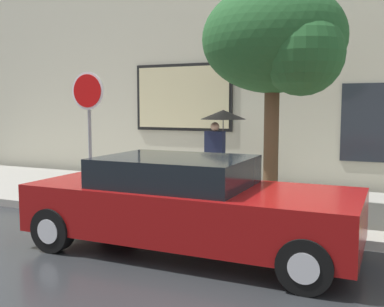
# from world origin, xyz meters

# --- Properties ---
(ground_plane) EXTENTS (60.00, 60.00, 0.00)m
(ground_plane) POSITION_xyz_m (0.00, 0.00, 0.00)
(ground_plane) COLOR #282B2D
(sidewalk) EXTENTS (20.00, 4.00, 0.15)m
(sidewalk) POSITION_xyz_m (0.00, 3.00, 0.07)
(sidewalk) COLOR gray
(sidewalk) RESTS_ON ground
(building_facade) EXTENTS (20.00, 0.67, 7.00)m
(building_facade) POSITION_xyz_m (-0.02, 5.50, 3.49)
(building_facade) COLOR beige
(building_facade) RESTS_ON ground
(parked_car) EXTENTS (4.65, 1.90, 1.35)m
(parked_car) POSITION_xyz_m (-0.35, -0.05, 0.68)
(parked_car) COLOR maroon
(parked_car) RESTS_ON ground
(pedestrian_with_umbrella) EXTENTS (1.08, 1.08, 1.84)m
(pedestrian_with_umbrella) POSITION_xyz_m (-1.41, 4.13, 1.65)
(pedestrian_with_umbrella) COLOR black
(pedestrian_with_umbrella) RESTS_ON sidewalk
(street_tree) EXTENTS (2.59, 2.20, 4.10)m
(street_tree) POSITION_xyz_m (0.38, 2.20, 3.19)
(street_tree) COLOR #4C3823
(street_tree) RESTS_ON sidewalk
(stop_sign) EXTENTS (0.76, 0.10, 2.61)m
(stop_sign) POSITION_xyz_m (-3.33, 1.66, 1.99)
(stop_sign) COLOR gray
(stop_sign) RESTS_ON sidewalk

